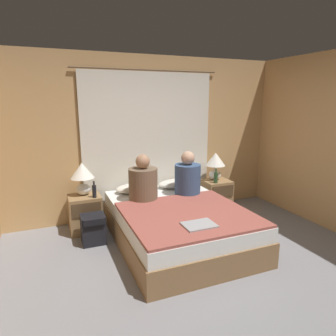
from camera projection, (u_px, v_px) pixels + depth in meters
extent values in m
plane|color=gray|center=(214.00, 280.00, 3.12)|extent=(16.00, 16.00, 0.00)
cube|color=tan|center=(148.00, 138.00, 4.75)|extent=(4.50, 0.06, 2.50)
cube|color=silver|center=(149.00, 146.00, 4.72)|extent=(2.09, 0.03, 2.25)
cylinder|color=brown|center=(148.00, 70.00, 4.46)|extent=(2.29, 0.02, 0.02)
cube|color=olive|center=(177.00, 230.00, 3.95)|extent=(1.53, 2.08, 0.30)
cube|color=white|center=(177.00, 213.00, 3.90)|extent=(1.49, 2.04, 0.18)
cube|color=#937047|center=(85.00, 214.00, 4.24)|extent=(0.44, 0.38, 0.53)
cube|color=#4C3823|center=(87.00, 210.00, 4.03)|extent=(0.38, 0.02, 0.19)
cube|color=#937047|center=(216.00, 196.00, 5.03)|extent=(0.44, 0.38, 0.53)
cube|color=#4C3823|center=(223.00, 192.00, 4.82)|extent=(0.38, 0.02, 0.19)
ellipsoid|color=silver|center=(83.00, 189.00, 4.22)|extent=(0.20, 0.20, 0.16)
cylinder|color=#B2A893|center=(83.00, 181.00, 4.19)|extent=(0.02, 0.02, 0.08)
cone|color=white|center=(82.00, 170.00, 4.16)|extent=(0.33, 0.33, 0.22)
ellipsoid|color=silver|center=(215.00, 175.00, 5.01)|extent=(0.20, 0.20, 0.16)
cylinder|color=#B2A893|center=(215.00, 168.00, 4.99)|extent=(0.02, 0.02, 0.08)
cone|color=white|center=(215.00, 159.00, 4.95)|extent=(0.33, 0.33, 0.22)
ellipsoid|color=silver|center=(134.00, 188.00, 4.48)|extent=(0.56, 0.35, 0.12)
ellipsoid|color=silver|center=(175.00, 183.00, 4.73)|extent=(0.56, 0.35, 0.12)
cube|color=#994C42|center=(188.00, 214.00, 3.59)|extent=(1.47, 1.39, 0.03)
cylinder|color=brown|center=(143.00, 184.00, 4.09)|extent=(0.40, 0.40, 0.45)
sphere|color=#A87A5B|center=(143.00, 161.00, 4.01)|extent=(0.19, 0.19, 0.19)
cylinder|color=#38517A|center=(188.00, 180.00, 4.34)|extent=(0.38, 0.38, 0.45)
sphere|color=tan|center=(188.00, 158.00, 4.26)|extent=(0.19, 0.19, 0.19)
cylinder|color=black|center=(94.00, 191.00, 4.10)|extent=(0.06, 0.06, 0.17)
cylinder|color=black|center=(94.00, 183.00, 4.07)|extent=(0.02, 0.02, 0.06)
cylinder|color=#2D4C28|center=(216.00, 178.00, 4.81)|extent=(0.06, 0.06, 0.17)
cylinder|color=#2D4C28|center=(216.00, 171.00, 4.78)|extent=(0.02, 0.02, 0.06)
cube|color=#9EA0A5|center=(199.00, 225.00, 3.22)|extent=(0.35, 0.26, 0.02)
cube|color=black|center=(93.00, 229.00, 3.89)|extent=(0.30, 0.26, 0.39)
cube|color=black|center=(93.00, 219.00, 3.84)|extent=(0.27, 0.27, 0.08)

